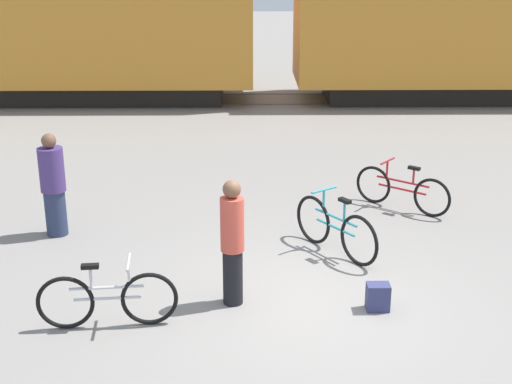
{
  "coord_description": "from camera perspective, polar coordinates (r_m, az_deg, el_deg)",
  "views": [
    {
      "loc": [
        -0.75,
        -7.93,
        4.25
      ],
      "look_at": [
        -0.65,
        1.06,
        1.1
      ],
      "focal_mm": 50.0,
      "sensor_mm": 36.0,
      "label": 1
    }
  ],
  "objects": [
    {
      "name": "person_in_purple",
      "position": [
        11.16,
        -15.92,
        0.49
      ],
      "size": [
        0.38,
        0.38,
        1.6
      ],
      "rotation": [
        0.0,
        0.0,
        0.02
      ],
      "color": "#283351",
      "rests_on": "ground_plane"
    },
    {
      "name": "bicycle_maroon",
      "position": [
        12.15,
        11.59,
        0.18
      ],
      "size": [
        1.39,
        1.13,
        0.81
      ],
      "color": "black",
      "rests_on": "ground_plane"
    },
    {
      "name": "bicycle_teal",
      "position": [
        10.27,
        6.36,
        -2.91
      ],
      "size": [
        1.03,
        1.42,
        0.91
      ],
      "color": "black",
      "rests_on": "ground_plane"
    },
    {
      "name": "freight_train",
      "position": [
        20.28,
        1.51,
        14.61
      ],
      "size": [
        47.88,
        2.96,
        4.97
      ],
      "color": "black",
      "rests_on": "ground_plane"
    },
    {
      "name": "bicycle_silver",
      "position": [
        8.51,
        -11.79,
        -8.39
      ],
      "size": [
        1.63,
        0.46,
        0.83
      ],
      "color": "black",
      "rests_on": "ground_plane"
    },
    {
      "name": "rail_near",
      "position": [
        19.95,
        1.52,
        7.03
      ],
      "size": [
        59.88,
        0.07,
        0.01
      ],
      "primitive_type": "cube",
      "color": "#4C4238",
      "rests_on": "ground_plane"
    },
    {
      "name": "ground_plane",
      "position": [
        9.03,
        4.24,
        -8.82
      ],
      "size": [
        80.0,
        80.0,
        0.0
      ],
      "primitive_type": "plane",
      "color": "gray"
    },
    {
      "name": "person_in_red",
      "position": [
        8.66,
        -1.9,
        -4.01
      ],
      "size": [
        0.29,
        0.29,
        1.61
      ],
      "rotation": [
        0.0,
        0.0,
        2.22
      ],
      "color": "black",
      "rests_on": "ground_plane"
    },
    {
      "name": "rail_far",
      "position": [
        21.35,
        1.38,
        7.85
      ],
      "size": [
        59.88,
        0.07,
        0.01
      ],
      "primitive_type": "cube",
      "color": "#4C4238",
      "rests_on": "ground_plane"
    },
    {
      "name": "backpack",
      "position": [
        8.9,
        9.72,
        -8.27
      ],
      "size": [
        0.28,
        0.2,
        0.34
      ],
      "color": "navy",
      "rests_on": "ground_plane"
    }
  ]
}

